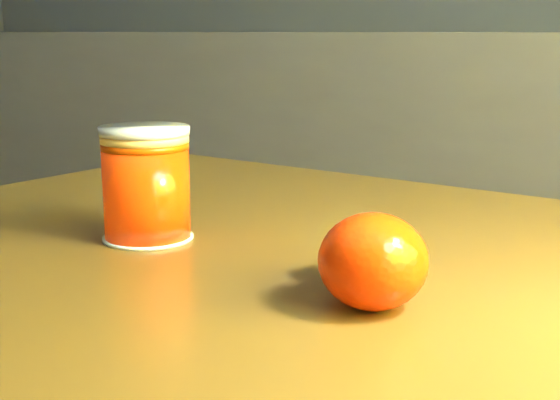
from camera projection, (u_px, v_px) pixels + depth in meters
The scene contains 5 objects.
kitchen_counter at pixel (328, 194), 2.21m from camera, with size 3.15×0.60×0.90m, color #525358.
table at pixel (332, 368), 0.64m from camera, with size 1.00×0.73×0.72m.
juice_glass at pixel (146, 184), 0.67m from camera, with size 0.08×0.08×0.10m.
orange_front at pixel (373, 261), 0.51m from camera, with size 0.07×0.07×0.06m, color #FF3305.
orange_back at pixel (367, 250), 0.56m from camera, with size 0.06×0.06×0.05m, color #FF3305.
Camera 1 is at (1.06, -0.44, 0.90)m, focal length 50.00 mm.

